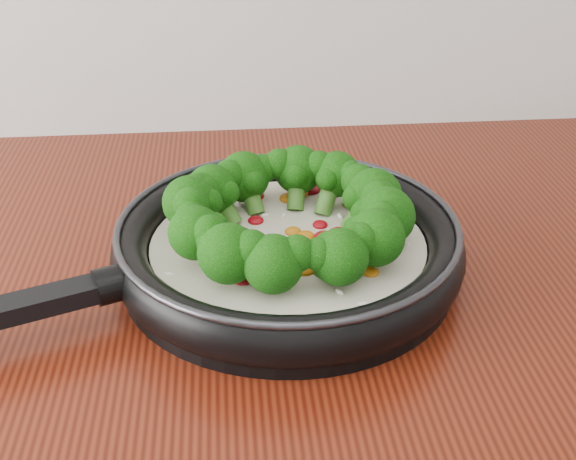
{
  "coord_description": "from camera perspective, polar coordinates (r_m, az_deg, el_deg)",
  "views": [
    {
      "loc": [
        -0.1,
        0.44,
        1.32
      ],
      "look_at": [
        -0.04,
        1.09,
        0.95
      ],
      "focal_mm": 46.3,
      "sensor_mm": 36.0,
      "label": 1
    }
  ],
  "objects": [
    {
      "name": "skillet",
      "position": [
        0.75,
        -0.14,
        -0.65
      ],
      "size": [
        0.59,
        0.46,
        0.1
      ],
      "color": "black",
      "rests_on": "counter"
    }
  ]
}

